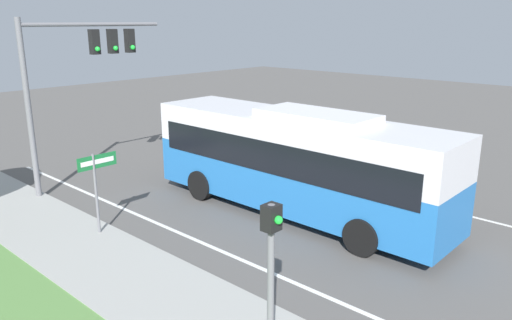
% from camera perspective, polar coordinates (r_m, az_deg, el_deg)
% --- Properties ---
extents(ground_plane, '(80.00, 80.00, 0.00)m').
position_cam_1_polar(ground_plane, '(15.04, 14.01, -8.87)').
color(ground_plane, '#565451').
extents(lane_divider_near, '(0.14, 30.00, 0.01)m').
position_cam_1_polar(lane_divider_near, '(12.29, 5.65, -14.29)').
color(lane_divider_near, silver).
rests_on(lane_divider_near, ground_plane).
extents(lane_divider_far, '(0.14, 30.00, 0.01)m').
position_cam_1_polar(lane_divider_far, '(18.08, 19.53, -5.06)').
color(lane_divider_far, silver).
rests_on(lane_divider_far, ground_plane).
extents(bus, '(2.69, 10.48, 3.47)m').
position_cam_1_polar(bus, '(16.00, 4.50, 0.24)').
color(bus, '#236BB7').
rests_on(bus, ground_plane).
extents(signal_gantry, '(5.60, 0.41, 6.23)m').
position_cam_1_polar(signal_gantry, '(19.33, -19.73, 10.12)').
color(signal_gantry, slate).
rests_on(signal_gantry, ground_plane).
extents(pedestrian_signal, '(0.28, 0.34, 3.30)m').
position_cam_1_polar(pedestrian_signal, '(8.39, 1.74, -11.99)').
color(pedestrian_signal, slate).
rests_on(pedestrian_signal, ground_plane).
extents(street_sign, '(1.22, 0.08, 2.50)m').
position_cam_1_polar(street_sign, '(14.99, -17.74, -2.09)').
color(street_sign, slate).
rests_on(street_sign, ground_plane).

